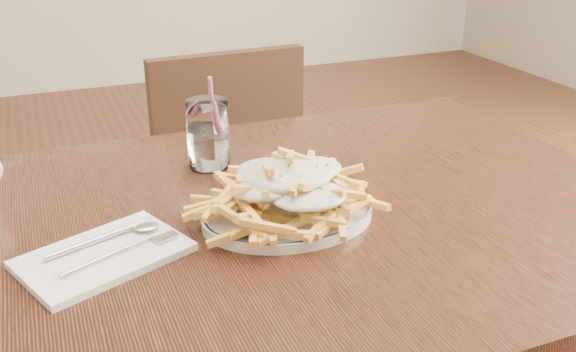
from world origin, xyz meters
name	(u,v)px	position (x,y,z in m)	size (l,w,h in m)	color
table	(271,257)	(0.00, 0.00, 0.67)	(1.20, 0.80, 0.75)	black
chair_far	(220,178)	(0.13, 0.74, 0.48)	(0.41, 0.41, 0.85)	black
fries_plate	(288,214)	(0.02, -0.03, 0.76)	(0.31, 0.29, 0.02)	white
loaded_fries	(288,183)	(0.02, -0.03, 0.81)	(0.26, 0.21, 0.08)	#EAB447
napkin	(104,256)	(-0.25, -0.04, 0.76)	(0.21, 0.14, 0.01)	white
cutlery	(102,248)	(-0.25, -0.04, 0.76)	(0.18, 0.13, 0.01)	silver
water_glass	(208,138)	(-0.04, 0.21, 0.80)	(0.07, 0.07, 0.16)	white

